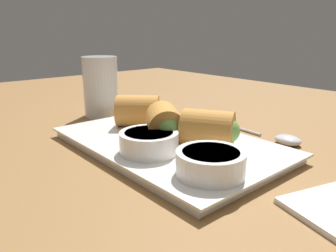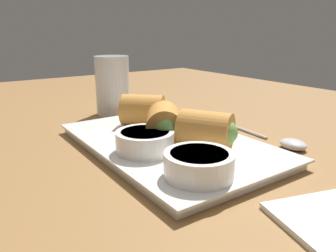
# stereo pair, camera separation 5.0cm
# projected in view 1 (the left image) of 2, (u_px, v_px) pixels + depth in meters

# --- Properties ---
(table_surface) EXTENTS (1.80, 1.40, 0.02)m
(table_surface) POSITION_uv_depth(u_px,v_px,m) (175.00, 160.00, 0.48)
(table_surface) COLOR olive
(table_surface) RESTS_ON ground
(serving_plate) EXTENTS (0.35, 0.22, 0.01)m
(serving_plate) POSITION_uv_depth(u_px,v_px,m) (168.00, 144.00, 0.50)
(serving_plate) COLOR silver
(serving_plate) RESTS_ON table_surface
(roll_front_left) EXTENTS (0.09, 0.08, 0.05)m
(roll_front_left) POSITION_uv_depth(u_px,v_px,m) (211.00, 129.00, 0.46)
(roll_front_left) COLOR #C68438
(roll_front_left) RESTS_ON serving_plate
(roll_front_right) EXTENTS (0.09, 0.08, 0.05)m
(roll_front_right) POSITION_uv_depth(u_px,v_px,m) (166.00, 124.00, 0.48)
(roll_front_right) COLOR #C68438
(roll_front_right) RESTS_ON serving_plate
(roll_back_left) EXTENTS (0.09, 0.09, 0.05)m
(roll_back_left) POSITION_uv_depth(u_px,v_px,m) (141.00, 111.00, 0.56)
(roll_back_left) COLOR #C68438
(roll_back_left) RESTS_ON serving_plate
(dipping_bowl_near) EXTENTS (0.08, 0.08, 0.03)m
(dipping_bowl_near) POSITION_uv_depth(u_px,v_px,m) (151.00, 142.00, 0.44)
(dipping_bowl_near) COLOR white
(dipping_bowl_near) RESTS_ON serving_plate
(dipping_bowl_far) EXTENTS (0.08, 0.08, 0.03)m
(dipping_bowl_far) POSITION_uv_depth(u_px,v_px,m) (210.00, 162.00, 0.37)
(dipping_bowl_far) COLOR white
(dipping_bowl_far) RESTS_ON serving_plate
(spoon) EXTENTS (0.19, 0.04, 0.01)m
(spoon) POSITION_uv_depth(u_px,v_px,m) (281.00, 138.00, 0.53)
(spoon) COLOR silver
(spoon) RESTS_ON table_surface
(drinking_glass) EXTENTS (0.07, 0.07, 0.12)m
(drinking_glass) POSITION_uv_depth(u_px,v_px,m) (101.00, 87.00, 0.68)
(drinking_glass) COLOR silver
(drinking_glass) RESTS_ON table_surface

